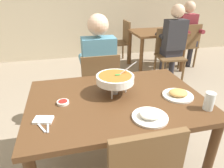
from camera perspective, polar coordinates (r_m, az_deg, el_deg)
ground_plane at (r=2.06m, az=1.07°, el=-22.62°), size 16.00×16.00×0.00m
dining_table_main at (r=1.63m, az=1.26°, el=-7.05°), size 1.36×0.95×0.76m
chair_diner_main at (r=2.35m, az=-3.53°, el=-0.31°), size 0.44×0.44×0.90m
diner_main at (r=2.29m, az=-3.84°, el=5.35°), size 0.40×0.45×1.31m
curry_bowl at (r=1.58m, az=0.90°, el=1.42°), size 0.33×0.30×0.26m
rice_plate at (r=1.36m, az=10.78°, el=-8.83°), size 0.24×0.24×0.06m
appetizer_plate at (r=1.67m, az=18.28°, el=-2.76°), size 0.24×0.24×0.06m
sauce_dish at (r=1.54m, az=-13.79°, el=-5.09°), size 0.09×0.09×0.02m
napkin_folded at (r=1.39m, az=-18.96°, el=-9.63°), size 0.14×0.11×0.02m
fork_utensil at (r=1.36m, az=-19.92°, el=-11.04°), size 0.09×0.16×0.01m
spoon_utensil at (r=1.35m, az=-17.79°, el=-10.87°), size 0.02×0.17×0.01m
drink_glass at (r=1.56m, az=25.90°, el=-4.62°), size 0.07×0.07×0.13m
dining_table_far at (r=4.23m, az=12.54°, el=12.63°), size 1.00×0.80×0.76m
chair_bg_left at (r=4.46m, az=20.47°, el=10.80°), size 0.47×0.47×0.90m
chair_bg_middle at (r=3.77m, az=15.76°, el=8.92°), size 0.48×0.48×0.90m
chair_bg_right at (r=4.54m, az=2.75°, el=12.59°), size 0.44×0.44×0.90m
patron_bg_left at (r=4.50m, az=20.60°, el=13.99°), size 0.40×0.45×1.31m
patron_bg_middle at (r=3.70m, az=16.97°, el=12.25°), size 0.40×0.45×1.31m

